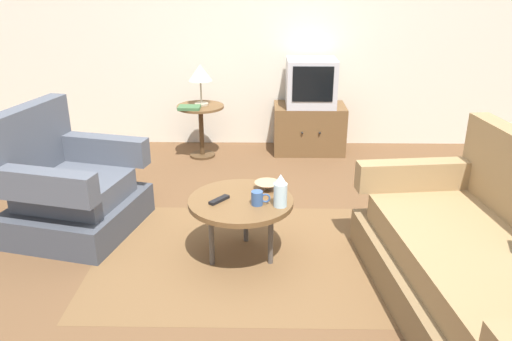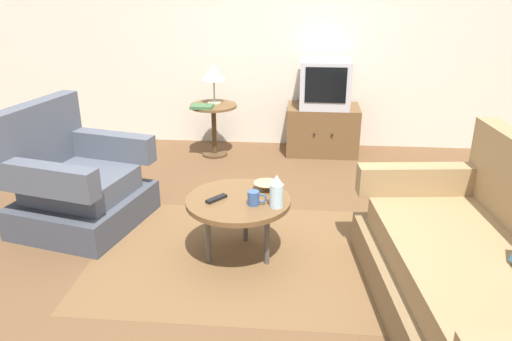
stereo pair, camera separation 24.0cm
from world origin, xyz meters
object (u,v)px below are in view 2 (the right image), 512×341
(couch, at_px, (485,279))
(side_table, at_px, (214,119))
(tv_stand, at_px, (322,130))
(mug, at_px, (254,198))
(armchair, at_px, (75,185))
(vase, at_px, (277,192))
(tv_remote_dark, at_px, (216,199))
(television, at_px, (325,84))
(book, at_px, (202,106))
(coffee_table, at_px, (238,203))
(bowl, at_px, (266,186))
(table_lamp, at_px, (214,73))

(couch, distance_m, side_table, 3.29)
(tv_stand, height_order, mug, mug)
(armchair, xyz_separation_m, side_table, (0.82, 1.64, 0.09))
(vase, bearing_deg, mug, 173.20)
(tv_remote_dark, bearing_deg, television, -160.59)
(side_table, relative_size, tv_remote_dark, 3.66)
(armchair, distance_m, television, 2.72)
(armchair, bearing_deg, book, 167.63)
(couch, bearing_deg, book, 32.81)
(television, relative_size, tv_remote_dark, 3.38)
(armchair, height_order, tv_remote_dark, armchair)
(book, bearing_deg, coffee_table, -71.97)
(coffee_table, xyz_separation_m, side_table, (-0.51, 2.04, -0.00))
(television, height_order, tv_remote_dark, television)
(mug, distance_m, bowl, 0.26)
(couch, height_order, vase, couch)
(vase, bearing_deg, side_table, 109.92)
(tv_stand, bearing_deg, vase, -99.35)
(vase, distance_m, tv_remote_dark, 0.42)
(television, bearing_deg, table_lamp, -173.00)
(side_table, xyz_separation_m, mug, (0.63, -2.12, 0.09))
(tv_remote_dark, bearing_deg, vase, 119.51)
(side_table, distance_m, book, 0.24)
(coffee_table, xyz_separation_m, bowl, (0.18, 0.17, 0.06))
(coffee_table, xyz_separation_m, tv_stand, (0.64, 2.23, -0.15))
(tv_stand, bearing_deg, mug, -102.91)
(couch, distance_m, vase, 1.30)
(armchair, xyz_separation_m, mug, (1.45, -0.48, 0.17))
(side_table, distance_m, mug, 2.21)
(television, height_order, bowl, television)
(coffee_table, height_order, television, television)
(bowl, bearing_deg, tv_remote_dark, -147.90)
(armchair, distance_m, tv_stand, 2.69)
(tv_stand, height_order, book, book)
(couch, height_order, table_lamp, table_lamp)
(book, bearing_deg, armchair, -115.52)
(coffee_table, height_order, side_table, side_table)
(bowl, relative_size, tv_remote_dark, 1.17)
(armchair, bearing_deg, television, 145.86)
(coffee_table, height_order, vase, vase)
(side_table, height_order, tv_stand, side_table)
(armchair, bearing_deg, tv_remote_dark, 83.46)
(side_table, xyz_separation_m, television, (1.16, 0.17, 0.36))
(side_table, relative_size, book, 2.53)
(armchair, distance_m, couch, 2.94)
(tv_stand, relative_size, bowl, 4.28)
(tv_stand, xyz_separation_m, vase, (-0.38, -2.33, 0.29))
(coffee_table, bearing_deg, couch, -23.04)
(armchair, relative_size, table_lamp, 2.55)
(coffee_table, bearing_deg, tv_stand, 73.88)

